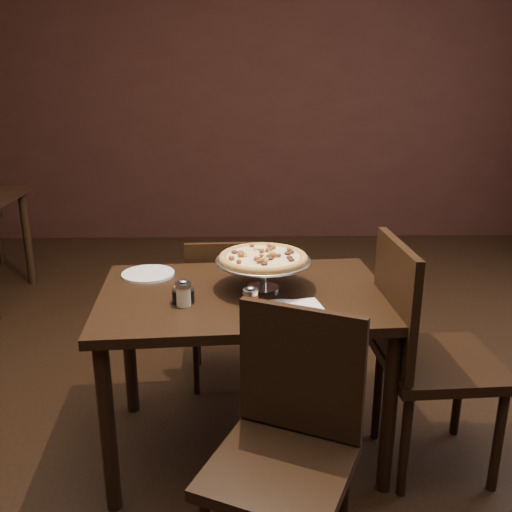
{
  "coord_description": "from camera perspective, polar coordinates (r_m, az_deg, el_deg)",
  "views": [
    {
      "loc": [
        0.05,
        -2.13,
        1.61
      ],
      "look_at": [
        0.11,
        0.12,
        0.89
      ],
      "focal_mm": 40.0,
      "sensor_mm": 36.0,
      "label": 1
    }
  ],
  "objects": [
    {
      "name": "plate_near",
      "position": [
        2.15,
        2.89,
        -5.79
      ],
      "size": [
        0.26,
        0.26,
        0.01
      ],
      "primitive_type": "cylinder",
      "color": "silver",
      "rests_on": "dining_table"
    },
    {
      "name": "plate_left",
      "position": [
        2.6,
        -10.74,
        -1.77
      ],
      "size": [
        0.23,
        0.23,
        0.01
      ],
      "primitive_type": "cylinder",
      "color": "silver",
      "rests_on": "dining_table"
    },
    {
      "name": "chair_side",
      "position": [
        2.43,
        16.31,
        -8.9
      ],
      "size": [
        0.49,
        0.49,
        1.0
      ],
      "rotation": [
        0.0,
        0.0,
        1.62
      ],
      "color": "black",
      "rests_on": "ground"
    },
    {
      "name": "napkin_stack",
      "position": [
        2.21,
        4.81,
        -5.09
      ],
      "size": [
        0.15,
        0.15,
        0.01
      ],
      "primitive_type": "cube",
      "rotation": [
        0.0,
        0.0,
        0.2
      ],
      "color": "white",
      "rests_on": "dining_table"
    },
    {
      "name": "packet_caddy",
      "position": [
        2.27,
        -7.3,
        -3.94
      ],
      "size": [
        0.09,
        0.09,
        0.07
      ],
      "rotation": [
        0.0,
        0.0,
        -0.24
      ],
      "color": "black",
      "rests_on": "dining_table"
    },
    {
      "name": "serving_spatula",
      "position": [
        2.26,
        2.18,
        -1.11
      ],
      "size": [
        0.15,
        0.15,
        0.02
      ],
      "rotation": [
        0.0,
        0.0,
        -0.28
      ],
      "color": "#AEAFB5",
      "rests_on": "pizza_stand"
    },
    {
      "name": "chair_far",
      "position": [
        2.98,
        -3.09,
        -5.04
      ],
      "size": [
        0.4,
        0.4,
        0.83
      ],
      "rotation": [
        0.0,
        0.0,
        3.19
      ],
      "color": "black",
      "rests_on": "ground"
    },
    {
      "name": "pizza_stand",
      "position": [
        2.36,
        0.72,
        -0.23
      ],
      "size": [
        0.4,
        0.4,
        0.16
      ],
      "color": "#AEAFB5",
      "rests_on": "dining_table"
    },
    {
      "name": "parmesan_shaker",
      "position": [
        2.23,
        -7.27,
        -3.72
      ],
      "size": [
        0.06,
        0.06,
        0.11
      ],
      "color": "beige",
      "rests_on": "dining_table"
    },
    {
      "name": "dining_table",
      "position": [
        2.4,
        -1.17,
        -5.8
      ],
      "size": [
        1.24,
        0.88,
        0.74
      ],
      "rotation": [
        0.0,
        0.0,
        0.07
      ],
      "color": "black",
      "rests_on": "ground"
    },
    {
      "name": "room",
      "position": [
        2.17,
        -1.11,
        12.34
      ],
      "size": [
        6.04,
        7.04,
        2.84
      ],
      "color": "black",
      "rests_on": "ground"
    },
    {
      "name": "pepper_flake_shaker",
      "position": [
        2.15,
        -0.54,
        -4.42
      ],
      "size": [
        0.06,
        0.06,
        0.1
      ],
      "color": "maroon",
      "rests_on": "dining_table"
    },
    {
      "name": "chair_near",
      "position": [
        1.91,
        3.12,
        -17.96
      ],
      "size": [
        0.56,
        0.56,
        0.91
      ],
      "rotation": [
        0.0,
        0.0,
        -0.43
      ],
      "color": "black",
      "rests_on": "ground"
    }
  ]
}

